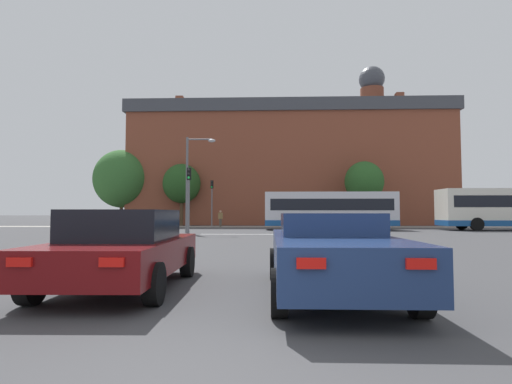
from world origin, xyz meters
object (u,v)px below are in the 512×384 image
(traffic_light_far_left, at_px, (212,196))
(street_lamp_junction, at_px, (192,174))
(pedestrian_walking_east, at_px, (220,217))
(traffic_light_near_left, at_px, (189,189))
(car_roadster_right, at_px, (331,252))
(car_saloon_left, at_px, (124,248))
(pedestrian_waiting, at_px, (282,217))
(bus_crossing_lead, at_px, (330,210))

(traffic_light_far_left, relative_size, street_lamp_junction, 0.69)
(street_lamp_junction, bearing_deg, pedestrian_walking_east, 87.95)
(traffic_light_far_left, height_order, traffic_light_near_left, traffic_light_far_left)
(car_roadster_right, bearing_deg, pedestrian_walking_east, 100.15)
(car_saloon_left, xyz_separation_m, pedestrian_waiting, (3.89, 32.06, 0.24))
(traffic_light_far_left, distance_m, street_lamp_junction, 11.59)
(car_roadster_right, height_order, pedestrian_walking_east, pedestrian_walking_east)
(traffic_light_far_left, distance_m, pedestrian_waiting, 7.20)
(car_saloon_left, relative_size, street_lamp_junction, 0.67)
(street_lamp_junction, relative_size, pedestrian_waiting, 3.94)
(traffic_light_near_left, bearing_deg, street_lamp_junction, 89.13)
(pedestrian_waiting, bearing_deg, pedestrian_walking_east, 168.24)
(car_saloon_left, relative_size, car_roadster_right, 0.91)
(bus_crossing_lead, relative_size, traffic_light_near_left, 2.41)
(bus_crossing_lead, height_order, street_lamp_junction, street_lamp_junction)
(pedestrian_walking_east, bearing_deg, car_saloon_left, 43.15)
(car_roadster_right, bearing_deg, street_lamp_junction, 107.28)
(pedestrian_waiting, distance_m, pedestrian_walking_east, 6.08)
(traffic_light_near_left, bearing_deg, bus_crossing_lead, 32.94)
(car_roadster_right, relative_size, traffic_light_far_left, 1.07)
(car_saloon_left, height_order, car_roadster_right, car_saloon_left)
(car_roadster_right, height_order, pedestrian_waiting, pedestrian_waiting)
(bus_crossing_lead, relative_size, pedestrian_waiting, 6.27)
(traffic_light_near_left, distance_m, pedestrian_waiting, 15.14)
(car_saloon_left, bearing_deg, traffic_light_far_left, 94.11)
(car_roadster_right, distance_m, pedestrian_waiting, 32.45)
(traffic_light_near_left, distance_m, pedestrian_walking_east, 13.22)
(street_lamp_junction, relative_size, pedestrian_walking_east, 4.06)
(pedestrian_waiting, bearing_deg, street_lamp_junction, -133.62)
(traffic_light_near_left, height_order, pedestrian_waiting, traffic_light_near_left)
(car_roadster_right, distance_m, pedestrian_walking_east, 32.51)
(street_lamp_junction, bearing_deg, traffic_light_far_left, 91.73)
(car_roadster_right, distance_m, traffic_light_near_left, 20.05)
(bus_crossing_lead, xyz_separation_m, traffic_light_far_left, (-10.40, 6.05, 1.40))
(pedestrian_waiting, bearing_deg, car_roadster_right, -106.57)
(bus_crossing_lead, height_order, pedestrian_walking_east, bus_crossing_lead)
(car_roadster_right, distance_m, street_lamp_junction, 21.16)
(car_saloon_left, distance_m, traffic_light_near_left, 18.83)
(car_roadster_right, relative_size, bus_crossing_lead, 0.47)
(bus_crossing_lead, relative_size, pedestrian_walking_east, 6.47)
(bus_crossing_lead, bearing_deg, traffic_light_near_left, -57.06)
(bus_crossing_lead, distance_m, traffic_light_near_left, 12.06)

